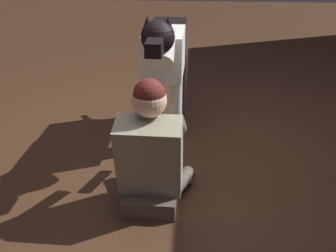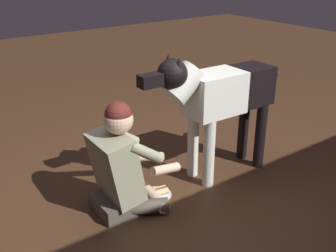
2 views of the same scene
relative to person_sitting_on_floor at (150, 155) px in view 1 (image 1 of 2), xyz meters
name	(u,v)px [view 1 (image 1 of 2)]	position (x,y,z in m)	size (l,w,h in m)	color
ground_plane	(190,166)	(-0.44, 0.25, -0.36)	(14.99, 14.99, 0.00)	#442B1A
person_sitting_on_floor	(150,155)	(0.00, 0.00, 0.00)	(0.66, 0.58, 0.87)	#524A3F
large_dog	(164,55)	(-0.93, 0.02, 0.37)	(1.43, 0.32, 1.13)	silver
hot_dog_on_plate	(156,171)	(-0.30, 0.01, -0.33)	(0.24, 0.24, 0.06)	silver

